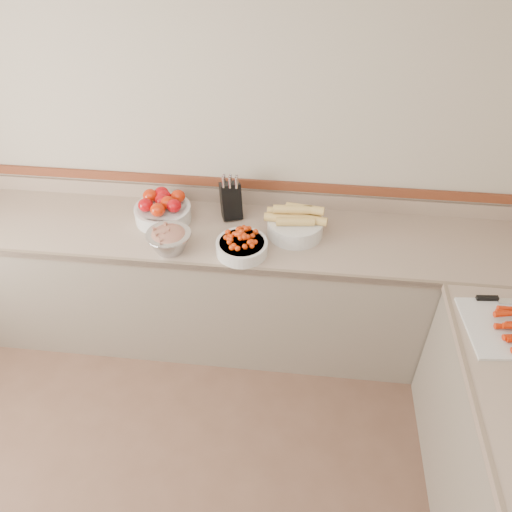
# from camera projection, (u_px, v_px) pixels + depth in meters

# --- Properties ---
(back_wall) EXTENTS (4.00, 0.00, 4.00)m
(back_wall) POSITION_uv_depth(u_px,v_px,m) (210.00, 145.00, 3.00)
(back_wall) COLOR #BAAD99
(back_wall) RESTS_ON ground_plane
(counter_back) EXTENTS (4.00, 0.65, 1.08)m
(counter_back) POSITION_uv_depth(u_px,v_px,m) (209.00, 284.00, 3.29)
(counter_back) COLOR gray
(counter_back) RESTS_ON ground_plane
(knife_block) EXTENTS (0.16, 0.18, 0.29)m
(knife_block) POSITION_uv_depth(u_px,v_px,m) (231.00, 200.00, 3.04)
(knife_block) COLOR black
(knife_block) RESTS_ON counter_back
(tomato_bowl) EXTENTS (0.35, 0.35, 0.17)m
(tomato_bowl) POSITION_uv_depth(u_px,v_px,m) (163.00, 209.00, 3.05)
(tomato_bowl) COLOR silver
(tomato_bowl) RESTS_ON counter_back
(cherry_tomato_bowl) EXTENTS (0.30, 0.30, 0.16)m
(cherry_tomato_bowl) POSITION_uv_depth(u_px,v_px,m) (242.00, 245.00, 2.81)
(cherry_tomato_bowl) COLOR silver
(cherry_tomato_bowl) RESTS_ON counter_back
(corn_bowl) EXTENTS (0.37, 0.33, 0.20)m
(corn_bowl) POSITION_uv_depth(u_px,v_px,m) (295.00, 223.00, 2.93)
(corn_bowl) COLOR silver
(corn_bowl) RESTS_ON counter_back
(rhubarb_bowl) EXTENTS (0.26, 0.26, 0.15)m
(rhubarb_bowl) POSITION_uv_depth(u_px,v_px,m) (169.00, 239.00, 2.82)
(rhubarb_bowl) COLOR #B2B2BA
(rhubarb_bowl) RESTS_ON counter_back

